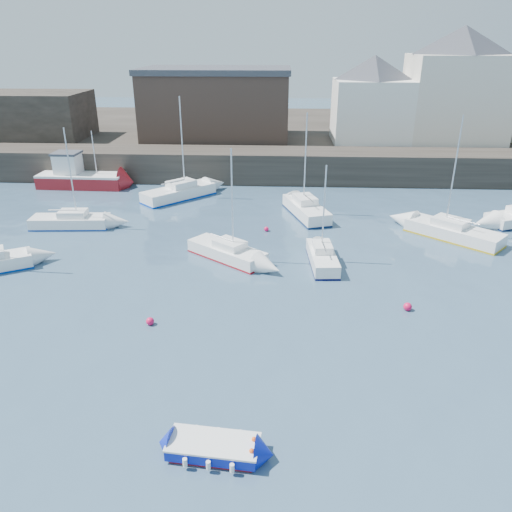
{
  "coord_description": "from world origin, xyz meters",
  "views": [
    {
      "loc": [
        1.39,
        -15.11,
        13.43
      ],
      "look_at": [
        0.0,
        12.0,
        1.5
      ],
      "focal_mm": 35.0,
      "sensor_mm": 36.0,
      "label": 1
    }
  ],
  "objects_px": {
    "sailboat_d": "(453,232)",
    "buoy_near": "(150,324)",
    "sailboat_b": "(227,252)",
    "sailboat_h": "(179,192)",
    "blue_dinghy": "(214,447)",
    "sailboat_f": "(306,209)",
    "fishing_boat": "(79,176)",
    "sailboat_e": "(71,221)",
    "sailboat_c": "(322,257)",
    "buoy_far": "(266,231)",
    "buoy_mid": "(407,310)"
  },
  "relations": [
    {
      "from": "sailboat_c",
      "to": "sailboat_h",
      "type": "distance_m",
      "value": 18.19
    },
    {
      "from": "fishing_boat",
      "to": "sailboat_c",
      "type": "height_order",
      "value": "sailboat_c"
    },
    {
      "from": "blue_dinghy",
      "to": "sailboat_c",
      "type": "height_order",
      "value": "sailboat_c"
    },
    {
      "from": "fishing_boat",
      "to": "sailboat_d",
      "type": "height_order",
      "value": "sailboat_d"
    },
    {
      "from": "fishing_boat",
      "to": "buoy_near",
      "type": "height_order",
      "value": "fishing_boat"
    },
    {
      "from": "sailboat_b",
      "to": "sailboat_d",
      "type": "distance_m",
      "value": 16.58
    },
    {
      "from": "blue_dinghy",
      "to": "buoy_far",
      "type": "relative_size",
      "value": 9.23
    },
    {
      "from": "buoy_mid",
      "to": "buoy_near",
      "type": "bearing_deg",
      "value": -170.85
    },
    {
      "from": "sailboat_b",
      "to": "sailboat_f",
      "type": "relative_size",
      "value": 0.9
    },
    {
      "from": "buoy_mid",
      "to": "sailboat_e",
      "type": "bearing_deg",
      "value": 153.26
    },
    {
      "from": "blue_dinghy",
      "to": "sailboat_f",
      "type": "bearing_deg",
      "value": 80.68
    },
    {
      "from": "sailboat_d",
      "to": "sailboat_b",
      "type": "bearing_deg",
      "value": -164.6
    },
    {
      "from": "buoy_mid",
      "to": "buoy_far",
      "type": "xyz_separation_m",
      "value": [
        -7.94,
        11.52,
        0.0
      ]
    },
    {
      "from": "blue_dinghy",
      "to": "sailboat_e",
      "type": "distance_m",
      "value": 26.21
    },
    {
      "from": "sailboat_b",
      "to": "buoy_near",
      "type": "height_order",
      "value": "sailboat_b"
    },
    {
      "from": "fishing_boat",
      "to": "sailboat_b",
      "type": "bearing_deg",
      "value": -45.63
    },
    {
      "from": "sailboat_c",
      "to": "buoy_far",
      "type": "bearing_deg",
      "value": 123.17
    },
    {
      "from": "sailboat_f",
      "to": "buoy_far",
      "type": "xyz_separation_m",
      "value": [
        -3.11,
        -3.73,
        -0.57
      ]
    },
    {
      "from": "sailboat_e",
      "to": "sailboat_f",
      "type": "xyz_separation_m",
      "value": [
        18.16,
        3.66,
        0.08
      ]
    },
    {
      "from": "sailboat_e",
      "to": "buoy_mid",
      "type": "height_order",
      "value": "sailboat_e"
    },
    {
      "from": "buoy_far",
      "to": "sailboat_b",
      "type": "bearing_deg",
      "value": -114.95
    },
    {
      "from": "sailboat_c",
      "to": "sailboat_f",
      "type": "height_order",
      "value": "sailboat_f"
    },
    {
      "from": "buoy_mid",
      "to": "buoy_far",
      "type": "height_order",
      "value": "buoy_mid"
    },
    {
      "from": "sailboat_d",
      "to": "buoy_mid",
      "type": "xyz_separation_m",
      "value": [
        -5.62,
        -10.72,
        -0.53
      ]
    },
    {
      "from": "buoy_near",
      "to": "buoy_far",
      "type": "xyz_separation_m",
      "value": [
        5.49,
        13.68,
        0.0
      ]
    },
    {
      "from": "sailboat_h",
      "to": "buoy_far",
      "type": "relative_size",
      "value": 24.65
    },
    {
      "from": "sailboat_e",
      "to": "buoy_far",
      "type": "height_order",
      "value": "sailboat_e"
    },
    {
      "from": "buoy_near",
      "to": "sailboat_e",
      "type": "bearing_deg",
      "value": 124.82
    },
    {
      "from": "sailboat_f",
      "to": "buoy_near",
      "type": "relative_size",
      "value": 19.8
    },
    {
      "from": "blue_dinghy",
      "to": "sailboat_h",
      "type": "height_order",
      "value": "sailboat_h"
    },
    {
      "from": "blue_dinghy",
      "to": "sailboat_c",
      "type": "distance_m",
      "value": 17.07
    },
    {
      "from": "sailboat_b",
      "to": "buoy_mid",
      "type": "distance_m",
      "value": 12.14
    },
    {
      "from": "buoy_mid",
      "to": "buoy_far",
      "type": "relative_size",
      "value": 1.25
    },
    {
      "from": "sailboat_e",
      "to": "buoy_far",
      "type": "relative_size",
      "value": 20.97
    },
    {
      "from": "sailboat_f",
      "to": "buoy_near",
      "type": "xyz_separation_m",
      "value": [
        -8.6,
        -17.41,
        -0.57
      ]
    },
    {
      "from": "sailboat_e",
      "to": "sailboat_h",
      "type": "distance_m",
      "value": 10.45
    },
    {
      "from": "sailboat_h",
      "to": "buoy_far",
      "type": "height_order",
      "value": "sailboat_h"
    },
    {
      "from": "sailboat_c",
      "to": "sailboat_f",
      "type": "bearing_deg",
      "value": 94.06
    },
    {
      "from": "fishing_boat",
      "to": "sailboat_e",
      "type": "relative_size",
      "value": 1.09
    },
    {
      "from": "fishing_boat",
      "to": "buoy_near",
      "type": "relative_size",
      "value": 20.01
    },
    {
      "from": "blue_dinghy",
      "to": "sailboat_f",
      "type": "height_order",
      "value": "sailboat_f"
    },
    {
      "from": "sailboat_d",
      "to": "buoy_near",
      "type": "bearing_deg",
      "value": -145.94
    },
    {
      "from": "sailboat_f",
      "to": "buoy_mid",
      "type": "relative_size",
      "value": 18.07
    },
    {
      "from": "blue_dinghy",
      "to": "buoy_near",
      "type": "bearing_deg",
      "value": 117.25
    },
    {
      "from": "sailboat_d",
      "to": "buoy_near",
      "type": "height_order",
      "value": "sailboat_d"
    },
    {
      "from": "sailboat_c",
      "to": "sailboat_h",
      "type": "height_order",
      "value": "sailboat_h"
    },
    {
      "from": "buoy_near",
      "to": "buoy_far",
      "type": "relative_size",
      "value": 1.14
    },
    {
      "from": "sailboat_e",
      "to": "buoy_mid",
      "type": "xyz_separation_m",
      "value": [
        23.0,
        -11.58,
        -0.49
      ]
    },
    {
      "from": "sailboat_e",
      "to": "buoy_far",
      "type": "distance_m",
      "value": 15.06
    },
    {
      "from": "sailboat_b",
      "to": "sailboat_h",
      "type": "relative_size",
      "value": 0.83
    }
  ]
}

